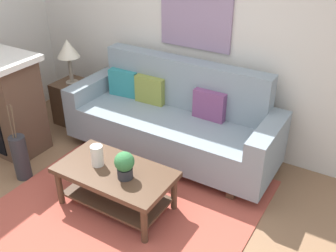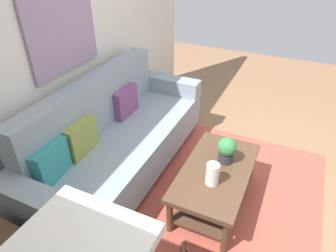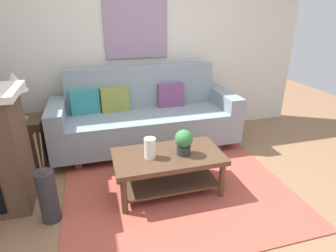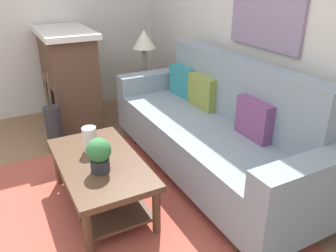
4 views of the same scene
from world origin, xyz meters
The scene contains 11 objects.
ground_plane centered at (0.00, 0.00, 0.00)m, with size 8.86×8.86×0.00m, color #8C6647.
wall_back centered at (0.00, 2.02, 1.35)m, with size 4.86×0.10×2.70m, color silver.
area_rug centered at (0.00, 0.50, 0.01)m, with size 2.32×2.18×0.01m, color #B24C3D.
couch centered at (-0.11, 1.49, 0.43)m, with size 2.41×0.84×1.08m.
throw_pillow_teal centered at (-0.87, 1.61, 0.68)m, with size 0.36×0.12×0.32m, color teal.
throw_pillow_olive centered at (-0.49, 1.61, 0.68)m, with size 0.36×0.12×0.32m, color olive.
throw_pillow_plum centered at (0.28, 1.61, 0.68)m, with size 0.36×0.12×0.32m, color #7A4270.
coffee_table centered at (-0.10, 0.41, 0.31)m, with size 1.10×0.60×0.43m.
tabletop_vase centered at (-0.28, 0.40, 0.53)m, with size 0.12×0.12×0.21m, color white.
potted_plant_tabletop centered at (0.05, 0.37, 0.57)m, with size 0.18×0.18×0.26m.
framed_painting centered at (-0.11, 1.95, 1.52)m, with size 0.85×0.03×0.74m, color gray.
Camera 2 is at (-2.18, -0.07, 2.28)m, focal length 32.04 mm.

